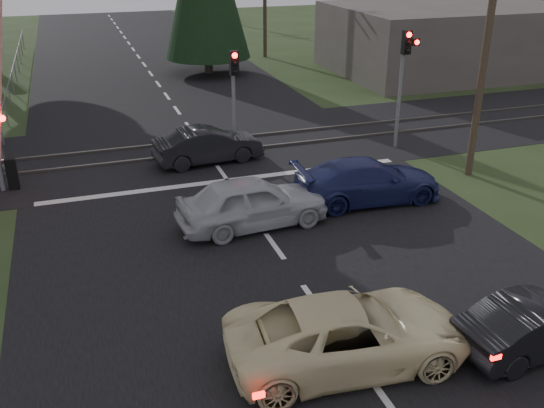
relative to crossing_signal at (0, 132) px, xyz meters
name	(u,v)px	position (x,y,z in m)	size (l,w,h in m)	color
ground	(315,303)	(7.27, -9.79, -2.06)	(120.00, 120.00, 0.00)	#263518
road	(216,164)	(7.27, 0.21, -2.05)	(14.00, 100.00, 0.01)	black
rail_corridor	(204,148)	(7.27, 2.21, -2.05)	(120.00, 8.00, 0.01)	black
stop_line	(228,180)	(7.27, -1.59, -2.05)	(13.00, 0.35, 0.00)	silver
rail_near	(208,153)	(7.27, 1.41, -2.01)	(120.00, 0.12, 0.10)	#59544C
rail_far	(200,141)	(7.27, 3.01, -2.01)	(120.00, 0.12, 0.10)	#59544C
crossing_signal	(0,132)	(0.00, 0.00, 0.00)	(1.62, 0.38, 6.96)	slate
traffic_signal_right	(405,67)	(14.82, -0.31, 1.26)	(0.68, 0.48, 4.70)	slate
traffic_signal_center	(234,85)	(8.27, 0.89, 0.75)	(0.32, 0.48, 4.10)	slate
utility_pole_near	(487,42)	(15.77, -3.79, 2.67)	(1.80, 0.26, 9.00)	#4C3D2D
fence_left	(13,101)	(-0.53, 12.71, -2.06)	(0.10, 36.00, 1.20)	slate
building_right	(448,38)	(25.27, 12.21, -0.06)	(14.00, 10.00, 4.00)	#59514C
cream_coupe	(348,333)	(7.07, -11.98, -1.36)	(2.31, 5.01, 1.39)	beige
dark_hatchback	(539,324)	(11.03, -12.89, -1.44)	(1.30, 3.72, 1.23)	black
silver_car	(252,202)	(7.07, -5.33, -1.29)	(1.82, 4.51, 1.54)	#B0B4B9
blue_sedan	(367,181)	(11.15, -4.76, -1.35)	(1.98, 4.88, 1.42)	navy
dark_car_far	(208,145)	(7.07, 0.50, -1.38)	(1.43, 4.09, 1.35)	black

